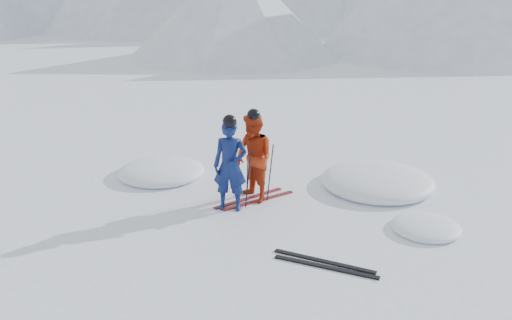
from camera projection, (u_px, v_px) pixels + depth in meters
The scene contains 12 objects.
ground at pixel (335, 248), 9.13m from camera, with size 160.00×160.00×0.00m, color white.
skier_blue at pixel (230, 166), 10.39m from camera, with size 0.66×0.43×1.80m, color #0D1B52.
skier_red at pixel (254, 158), 10.81m from camera, with size 0.88×0.69×1.81m, color #B52D0E.
pole_blue_left at pixel (222, 175), 10.76m from camera, with size 0.02×0.02×1.20m, color black.
pole_blue_right at pixel (248, 179), 10.57m from camera, with size 0.02×0.02×1.20m, color black.
pole_red_left at pixel (248, 166), 11.26m from camera, with size 0.02×0.02×1.21m, color black.
pole_red_right at pixel (270, 173), 10.88m from camera, with size 0.02×0.02×1.21m, color black.
ski_worn_left at pixel (249, 198), 11.16m from camera, with size 0.09×1.70×0.03m, color black.
ski_worn_right at pixel (259, 201), 11.04m from camera, with size 0.09×1.70×0.03m, color black.
ski_loose_a at pixel (324, 261), 8.69m from camera, with size 0.09×1.70×0.03m, color black.
ski_loose_b at pixel (326, 267), 8.52m from camera, with size 0.09×1.70×0.03m, color black.
snow_lumps at pixel (317, 193), 11.44m from camera, with size 10.04×6.94×0.54m.
Camera 1 is at (3.14, -7.65, 4.36)m, focal length 38.00 mm.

